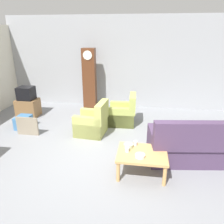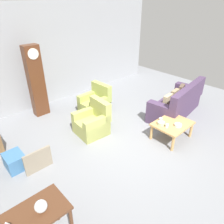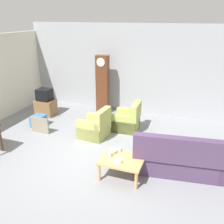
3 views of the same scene
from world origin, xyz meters
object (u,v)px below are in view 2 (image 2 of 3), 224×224
(couch_floral, at_px, (177,104))
(armchair_olive_far, at_px, (95,104))
(armchair_olive_near, at_px, (93,123))
(bowl_shallow_green, at_px, (161,123))
(cup_white_porcelain, at_px, (167,126))
(cup_blue_rimmed, at_px, (161,119))
(coffee_table_wood, at_px, (172,125))
(bowl_white_stacked, at_px, (178,125))
(storage_box_blue, at_px, (15,161))
(framed_picture_leaning, at_px, (38,161))
(grandfather_clock, at_px, (36,82))
(glass_dome_cloche, at_px, (41,206))

(couch_floral, bearing_deg, armchair_olive_far, 135.17)
(armchair_olive_near, relative_size, armchair_olive_far, 1.00)
(couch_floral, height_order, bowl_shallow_green, couch_floral)
(armchair_olive_far, height_order, cup_white_porcelain, armchair_olive_far)
(armchair_olive_near, bearing_deg, cup_blue_rimmed, -47.23)
(coffee_table_wood, bearing_deg, bowl_white_stacked, -101.66)
(cup_white_porcelain, relative_size, cup_blue_rimmed, 1.06)
(coffee_table_wood, xyz_separation_m, bowl_white_stacked, (-0.04, -0.17, 0.10))
(couch_floral, xyz_separation_m, coffee_table_wood, (-1.20, -0.62, 0.04))
(couch_floral, height_order, cup_white_porcelain, couch_floral)
(storage_box_blue, distance_m, bowl_white_stacked, 3.89)
(armchair_olive_near, xyz_separation_m, framed_picture_leaning, (-1.73, -0.34, -0.05))
(couch_floral, bearing_deg, cup_white_porcelain, -157.03)
(cup_white_porcelain, xyz_separation_m, bowl_white_stacked, (0.25, -0.16, -0.02))
(framed_picture_leaning, bearing_deg, grandfather_clock, 62.71)
(storage_box_blue, bearing_deg, bowl_white_stacked, -28.24)
(storage_box_blue, relative_size, cup_blue_rimmed, 5.13)
(armchair_olive_near, xyz_separation_m, grandfather_clock, (-0.55, 1.95, 0.77))
(storage_box_blue, xyz_separation_m, bowl_shallow_green, (3.17, -1.50, 0.32))
(framed_picture_leaning, height_order, glass_dome_cloche, glass_dome_cloche)
(armchair_olive_near, xyz_separation_m, bowl_white_stacked, (1.33, -1.77, 0.19))
(cup_blue_rimmed, relative_size, bowl_shallow_green, 0.48)
(coffee_table_wood, height_order, cup_white_porcelain, cup_white_porcelain)
(armchair_olive_near, distance_m, cup_blue_rimmed, 1.81)
(storage_box_blue, bearing_deg, grandfather_clock, 50.77)
(couch_floral, distance_m, bowl_white_stacked, 1.47)
(cup_white_porcelain, distance_m, bowl_shallow_green, 0.18)
(couch_floral, relative_size, storage_box_blue, 4.70)
(armchair_olive_near, relative_size, cup_blue_rimmed, 10.07)
(armchair_olive_far, relative_size, storage_box_blue, 1.96)
(coffee_table_wood, bearing_deg, cup_white_porcelain, -176.98)
(glass_dome_cloche, relative_size, bowl_white_stacked, 0.96)
(bowl_shallow_green, bearing_deg, framed_picture_leaning, 158.74)
(grandfather_clock, relative_size, bowl_shallow_green, 11.22)
(glass_dome_cloche, bearing_deg, bowl_white_stacked, 2.25)
(grandfather_clock, bearing_deg, couch_floral, -43.14)
(cup_white_porcelain, bearing_deg, armchair_olive_near, 123.96)
(cup_white_porcelain, distance_m, bowl_white_stacked, 0.30)
(glass_dome_cloche, bearing_deg, grandfather_clock, 65.25)
(bowl_shallow_green, bearing_deg, cup_blue_rimmed, 39.84)
(couch_floral, height_order, coffee_table_wood, couch_floral)
(cup_white_porcelain, bearing_deg, grandfather_clock, 114.66)
(bowl_white_stacked, height_order, bowl_shallow_green, bowl_shallow_green)
(cup_white_porcelain, bearing_deg, bowl_shallow_green, 88.10)
(coffee_table_wood, relative_size, cup_blue_rimmed, 10.51)
(coffee_table_wood, distance_m, cup_white_porcelain, 0.31)
(framed_picture_leaning, xyz_separation_m, storage_box_blue, (-0.36, 0.41, -0.07))
(bowl_shallow_green, bearing_deg, grandfather_clock, 115.85)
(cup_blue_rimmed, xyz_separation_m, bowl_white_stacked, (0.11, -0.45, -0.01))
(couch_floral, relative_size, coffee_table_wood, 2.29)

